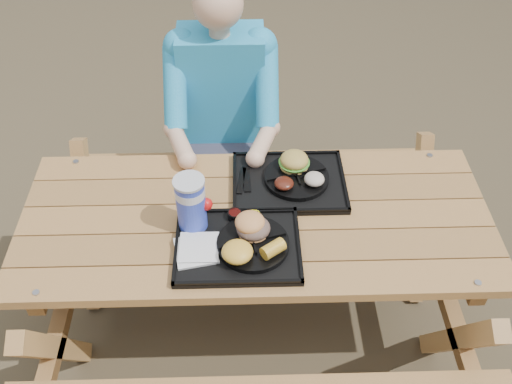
{
  "coord_description": "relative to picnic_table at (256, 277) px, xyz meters",
  "views": [
    {
      "loc": [
        -0.04,
        -1.49,
        2.33
      ],
      "look_at": [
        0.0,
        0.0,
        0.88
      ],
      "focal_mm": 40.0,
      "sensor_mm": 36.0,
      "label": 1
    }
  ],
  "objects": [
    {
      "name": "napkin_stack",
      "position": [
        -0.22,
        -0.18,
        0.4
      ],
      "size": [
        0.17,
        0.17,
        0.02
      ],
      "primitive_type": "cube",
      "rotation": [
        0.0,
        0.0,
        0.2
      ],
      "color": "silver",
      "rests_on": "tray_near"
    },
    {
      "name": "baked_beans",
      "position": [
        0.11,
        0.12,
        0.43
      ],
      "size": [
        0.08,
        0.08,
        0.03
      ],
      "primitive_type": "ellipsoid",
      "color": "#4D1A0F",
      "rests_on": "plate_far"
    },
    {
      "name": "potato_salad",
      "position": [
        0.23,
        0.14,
        0.44
      ],
      "size": [
        0.08,
        0.08,
        0.04
      ],
      "primitive_type": "ellipsoid",
      "color": "beige",
      "rests_on": "plate_far"
    },
    {
      "name": "sandwich",
      "position": [
        -0.01,
        -0.12,
        0.47
      ],
      "size": [
        0.11,
        0.11,
        0.12
      ],
      "primitive_type": null,
      "color": "#DD8F4E",
      "rests_on": "plate_near"
    },
    {
      "name": "condiment_mustard",
      "position": [
        -0.01,
        -0.03,
        0.41
      ],
      "size": [
        0.05,
        0.05,
        0.03
      ],
      "primitive_type": "cylinder",
      "color": "yellow",
      "rests_on": "tray_near"
    },
    {
      "name": "corn_cob",
      "position": [
        0.05,
        -0.22,
        0.44
      ],
      "size": [
        0.12,
        0.12,
        0.05
      ],
      "primitive_type": null,
      "rotation": [
        0.0,
        0.0,
        0.62
      ],
      "color": "gold",
      "rests_on": "plate_near"
    },
    {
      "name": "cutlery_far",
      "position": [
        -0.03,
        0.19,
        0.4
      ],
      "size": [
        0.03,
        0.15,
        0.01
      ],
      "primitive_type": "cube",
      "rotation": [
        0.0,
        0.0,
        0.04
      ],
      "color": "black",
      "rests_on": "tray_far"
    },
    {
      "name": "condiment_bbq",
      "position": [
        -0.08,
        -0.03,
        0.41
      ],
      "size": [
        0.05,
        0.05,
        0.03
      ],
      "primitive_type": "cylinder",
      "color": "black",
      "rests_on": "tray_near"
    },
    {
      "name": "tray_far",
      "position": [
        0.14,
        0.17,
        0.39
      ],
      "size": [
        0.45,
        0.35,
        0.02
      ],
      "primitive_type": "cube",
      "color": "black",
      "rests_on": "picnic_table"
    },
    {
      "name": "plate_near",
      "position": [
        -0.02,
        -0.16,
        0.41
      ],
      "size": [
        0.26,
        0.26,
        0.02
      ],
      "primitive_type": "cylinder",
      "color": "black",
      "rests_on": "tray_near"
    },
    {
      "name": "soda_cup",
      "position": [
        -0.23,
        -0.06,
        0.5
      ],
      "size": [
        0.11,
        0.11,
        0.21
      ],
      "primitive_type": "cylinder",
      "color": "#1932C2",
      "rests_on": "tray_near"
    },
    {
      "name": "picnic_table",
      "position": [
        0.0,
        0.0,
        0.0
      ],
      "size": [
        1.8,
        1.49,
        0.75
      ],
      "primitive_type": null,
      "color": "#999999",
      "rests_on": "ground"
    },
    {
      "name": "ground",
      "position": [
        0.0,
        0.0,
        -0.38
      ],
      "size": [
        60.0,
        60.0,
        0.0
      ],
      "primitive_type": "plane",
      "color": "#999999",
      "rests_on": "ground"
    },
    {
      "name": "burger",
      "position": [
        0.16,
        0.24,
        0.47
      ],
      "size": [
        0.12,
        0.12,
        0.1
      ],
      "primitive_type": null,
      "color": "#B89641",
      "rests_on": "plate_far"
    },
    {
      "name": "mac_cheese",
      "position": [
        -0.07,
        -0.23,
        0.44
      ],
      "size": [
        0.11,
        0.11,
        0.06
      ],
      "primitive_type": "ellipsoid",
      "color": "gold",
      "rests_on": "plate_near"
    },
    {
      "name": "diner",
      "position": [
        -0.14,
        0.71,
        0.27
      ],
      "size": [
        0.48,
        0.84,
        1.28
      ],
      "primitive_type": null,
      "color": "teal",
      "rests_on": "ground"
    },
    {
      "name": "tray_near",
      "position": [
        -0.07,
        -0.16,
        0.39
      ],
      "size": [
        0.45,
        0.35,
        0.02
      ],
      "primitive_type": "cube",
      "color": "black",
      "rests_on": "picnic_table"
    },
    {
      "name": "plate_far",
      "position": [
        0.17,
        0.18,
        0.41
      ],
      "size": [
        0.26,
        0.26,
        0.02
      ],
      "primitive_type": "cylinder",
      "color": "black",
      "rests_on": "tray_far"
    }
  ]
}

